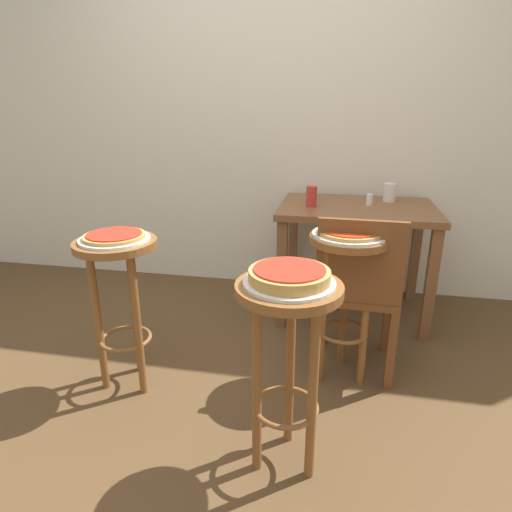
{
  "coord_description": "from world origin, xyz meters",
  "views": [
    {
      "loc": [
        0.51,
        -1.55,
        1.33
      ],
      "look_at": [
        0.15,
        0.28,
        0.68
      ],
      "focal_mm": 30.36,
      "sensor_mm": 36.0,
      "label": 1
    }
  ],
  "objects_px": {
    "pizza_middle": "(114,236)",
    "cup_near_edge": "(311,196)",
    "stool_foreground": "(288,337)",
    "serving_plate_leftside": "(350,235)",
    "serving_plate_middle": "(115,239)",
    "cup_far_edge": "(390,193)",
    "dining_table": "(356,224)",
    "condiment_shaker": "(369,200)",
    "pizza_leftside": "(350,231)",
    "stool_leftside": "(347,276)",
    "stool_middle": "(119,282)",
    "wooden_chair": "(357,289)",
    "serving_plate_foreground": "(289,283)",
    "pizza_foreground": "(289,275)"
  },
  "relations": [
    {
      "from": "condiment_shaker",
      "to": "serving_plate_middle",
      "type": "bearing_deg",
      "value": -137.49
    },
    {
      "from": "cup_near_edge",
      "to": "wooden_chair",
      "type": "relative_size",
      "value": 0.15
    },
    {
      "from": "stool_foreground",
      "to": "serving_plate_leftside",
      "type": "bearing_deg",
      "value": 71.78
    },
    {
      "from": "cup_near_edge",
      "to": "wooden_chair",
      "type": "height_order",
      "value": "cup_near_edge"
    },
    {
      "from": "stool_leftside",
      "to": "cup_far_edge",
      "type": "xyz_separation_m",
      "value": [
        0.26,
        0.94,
        0.24
      ]
    },
    {
      "from": "serving_plate_middle",
      "to": "serving_plate_leftside",
      "type": "bearing_deg",
      "value": 14.91
    },
    {
      "from": "condiment_shaker",
      "to": "wooden_chair",
      "type": "height_order",
      "value": "wooden_chair"
    },
    {
      "from": "condiment_shaker",
      "to": "serving_plate_leftside",
      "type": "bearing_deg",
      "value": -99.08
    },
    {
      "from": "pizza_leftside",
      "to": "cup_far_edge",
      "type": "relative_size",
      "value": 2.62
    },
    {
      "from": "pizza_leftside",
      "to": "condiment_shaker",
      "type": "xyz_separation_m",
      "value": [
        0.13,
        0.79,
        -0.01
      ]
    },
    {
      "from": "dining_table",
      "to": "serving_plate_leftside",
      "type": "bearing_deg",
      "value": -94.17
    },
    {
      "from": "serving_plate_middle",
      "to": "cup_far_edge",
      "type": "xyz_separation_m",
      "value": [
        1.3,
        1.21,
        0.03
      ]
    },
    {
      "from": "serving_plate_foreground",
      "to": "stool_foreground",
      "type": "bearing_deg",
      "value": -90.0
    },
    {
      "from": "wooden_chair",
      "to": "pizza_leftside",
      "type": "bearing_deg",
      "value": -138.35
    },
    {
      "from": "pizza_foreground",
      "to": "stool_middle",
      "type": "xyz_separation_m",
      "value": [
        -0.84,
        0.35,
        -0.24
      ]
    },
    {
      "from": "pizza_foreground",
      "to": "wooden_chair",
      "type": "bearing_deg",
      "value": 68.77
    },
    {
      "from": "stool_foreground",
      "to": "stool_leftside",
      "type": "distance_m",
      "value": 0.66
    },
    {
      "from": "serving_plate_leftside",
      "to": "pizza_leftside",
      "type": "relative_size",
      "value": 1.14
    },
    {
      "from": "pizza_middle",
      "to": "cup_near_edge",
      "type": "xyz_separation_m",
      "value": [
        0.81,
        0.97,
        0.02
      ]
    },
    {
      "from": "serving_plate_middle",
      "to": "stool_leftside",
      "type": "distance_m",
      "value": 1.1
    },
    {
      "from": "cup_far_edge",
      "to": "serving_plate_leftside",
      "type": "bearing_deg",
      "value": -105.54
    },
    {
      "from": "pizza_leftside",
      "to": "stool_leftside",
      "type": "bearing_deg",
      "value": 0.0
    },
    {
      "from": "stool_leftside",
      "to": "cup_near_edge",
      "type": "xyz_separation_m",
      "value": [
        -0.23,
        0.69,
        0.25
      ]
    },
    {
      "from": "stool_middle",
      "to": "condiment_shaker",
      "type": "bearing_deg",
      "value": 42.51
    },
    {
      "from": "stool_foreground",
      "to": "stool_middle",
      "type": "bearing_deg",
      "value": 157.09
    },
    {
      "from": "pizza_middle",
      "to": "pizza_leftside",
      "type": "xyz_separation_m",
      "value": [
        1.04,
        0.28,
        -0.0
      ]
    },
    {
      "from": "stool_foreground",
      "to": "serving_plate_middle",
      "type": "relative_size",
      "value": 2.39
    },
    {
      "from": "serving_plate_leftside",
      "to": "serving_plate_middle",
      "type": "bearing_deg",
      "value": -165.09
    },
    {
      "from": "stool_leftside",
      "to": "cup_far_edge",
      "type": "distance_m",
      "value": 1.0
    },
    {
      "from": "stool_middle",
      "to": "serving_plate_middle",
      "type": "height_order",
      "value": "serving_plate_middle"
    },
    {
      "from": "stool_leftside",
      "to": "cup_near_edge",
      "type": "distance_m",
      "value": 0.77
    },
    {
      "from": "wooden_chair",
      "to": "pizza_middle",
      "type": "bearing_deg",
      "value": -163.37
    },
    {
      "from": "dining_table",
      "to": "cup_near_edge",
      "type": "relative_size",
      "value": 7.61
    },
    {
      "from": "stool_foreground",
      "to": "stool_middle",
      "type": "distance_m",
      "value": 0.91
    },
    {
      "from": "dining_table",
      "to": "condiment_shaker",
      "type": "bearing_deg",
      "value": 22.54
    },
    {
      "from": "serving_plate_leftside",
      "to": "cup_near_edge",
      "type": "xyz_separation_m",
      "value": [
        -0.23,
        0.69,
        0.04
      ]
    },
    {
      "from": "stool_foreground",
      "to": "wooden_chair",
      "type": "distance_m",
      "value": 0.74
    },
    {
      "from": "cup_near_edge",
      "to": "serving_plate_middle",
      "type": "bearing_deg",
      "value": -129.96
    },
    {
      "from": "serving_plate_foreground",
      "to": "stool_middle",
      "type": "relative_size",
      "value": 0.42
    },
    {
      "from": "condiment_shaker",
      "to": "stool_leftside",
      "type": "bearing_deg",
      "value": -99.08
    },
    {
      "from": "stool_leftside",
      "to": "stool_middle",
      "type": "bearing_deg",
      "value": -165.09
    },
    {
      "from": "pizza_middle",
      "to": "wooden_chair",
      "type": "bearing_deg",
      "value": 16.63
    },
    {
      "from": "cup_near_edge",
      "to": "wooden_chair",
      "type": "bearing_deg",
      "value": -65.73
    },
    {
      "from": "pizza_middle",
      "to": "cup_near_edge",
      "type": "relative_size",
      "value": 2.18
    },
    {
      "from": "cup_far_edge",
      "to": "stool_foreground",
      "type": "bearing_deg",
      "value": -106.63
    },
    {
      "from": "pizza_foreground",
      "to": "cup_far_edge",
      "type": "bearing_deg",
      "value": 73.37
    },
    {
      "from": "serving_plate_leftside",
      "to": "cup_far_edge",
      "type": "bearing_deg",
      "value": 74.46
    },
    {
      "from": "serving_plate_foreground",
      "to": "stool_leftside",
      "type": "xyz_separation_m",
      "value": [
        0.21,
        0.63,
        -0.21
      ]
    },
    {
      "from": "pizza_foreground",
      "to": "condiment_shaker",
      "type": "distance_m",
      "value": 1.46
    },
    {
      "from": "pizza_middle",
      "to": "wooden_chair",
      "type": "relative_size",
      "value": 0.33
    }
  ]
}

